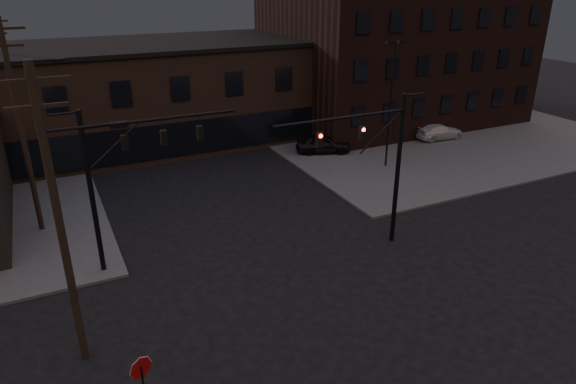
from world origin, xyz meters
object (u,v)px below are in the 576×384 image
object	(u,v)px
stop_sign	(142,375)
car_crossing	(230,136)
parked_car_lot_b	(439,132)
traffic_signal_near	(381,157)
traffic_signal_far	(118,171)
parked_car_lot_a	(323,144)

from	to	relation	value
stop_sign	car_crossing	bearing A→B (deg)	64.68
parked_car_lot_b	stop_sign	bearing A→B (deg)	127.25
stop_sign	car_crossing	size ratio (longest dim) A/B	0.61
traffic_signal_near	traffic_signal_far	size ratio (longest dim) A/B	1.00
parked_car_lot_b	car_crossing	bearing A→B (deg)	69.80
traffic_signal_far	traffic_signal_near	bearing A→B (deg)	-16.17
traffic_signal_far	parked_car_lot_b	distance (m)	29.76
stop_sign	car_crossing	xyz separation A→B (m)	(12.65, 26.73, -1.18)
traffic_signal_near	parked_car_lot_a	bearing A→B (deg)	70.81
car_crossing	parked_car_lot_b	bearing A→B (deg)	-24.80
traffic_signal_far	car_crossing	world-z (taller)	traffic_signal_far
stop_sign	parked_car_lot_a	world-z (taller)	stop_sign
traffic_signal_near	car_crossing	bearing A→B (deg)	92.00
traffic_signal_near	car_crossing	xyz separation A→B (m)	(-0.71, 20.25, -4.27)
stop_sign	parked_car_lot_a	xyz separation A→B (m)	(18.30, 20.68, -0.96)
traffic_signal_near	stop_sign	size ratio (longest dim) A/B	3.23
traffic_signal_far	stop_sign	size ratio (longest dim) A/B	3.23
parked_car_lot_a	parked_car_lot_b	bearing A→B (deg)	-74.08
car_crossing	stop_sign	bearing A→B (deg)	-116.40
stop_sign	parked_car_lot_b	world-z (taller)	stop_sign
traffic_signal_near	parked_car_lot_a	distance (m)	15.56
parked_car_lot_b	traffic_signal_far	bearing A→B (deg)	112.31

